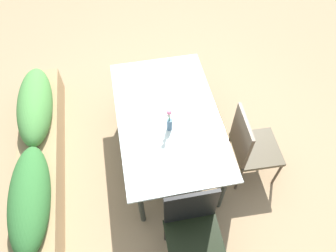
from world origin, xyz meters
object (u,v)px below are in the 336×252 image
flower_vase (169,121)px  planter_box (38,153)px  chair_near_left (250,145)px  dining_table (168,119)px  chair_end_left (193,230)px

flower_vase → planter_box: size_ratio=0.12×
chair_near_left → flower_vase: size_ratio=3.30×
dining_table → flower_vase: flower_vase is taller
chair_end_left → planter_box: 1.87m
chair_near_left → chair_end_left: 1.07m
flower_vase → dining_table: bearing=-6.2°
chair_near_left → planter_box: 2.25m
chair_end_left → planter_box: chair_end_left is taller
chair_near_left → flower_vase: flower_vase is taller
dining_table → flower_vase: 0.25m
dining_table → chair_end_left: (-1.11, -0.00, -0.11)m
chair_near_left → planter_box: bearing=-99.5°
flower_vase → chair_end_left: bearing=-178.9°
dining_table → planter_box: bearing=86.6°
planter_box → flower_vase: bearing=-99.9°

